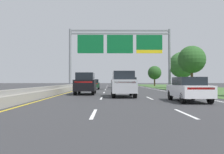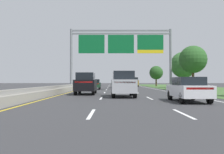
{
  "view_description": "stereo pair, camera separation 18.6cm",
  "coord_description": "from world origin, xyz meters",
  "px_view_note": "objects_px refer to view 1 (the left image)",
  "views": [
    {
      "loc": [
        -1.2,
        0.53,
        1.33
      ],
      "look_at": [
        -0.97,
        26.28,
        1.73
      ],
      "focal_mm": 39.61,
      "sensor_mm": 36.0,
      "label": 1
    },
    {
      "loc": [
        -1.02,
        0.53,
        1.33
      ],
      "look_at": [
        -0.97,
        26.28,
        1.73
      ],
      "focal_mm": 39.61,
      "sensor_mm": 36.0,
      "label": 2
    }
  ],
  "objects_px": {
    "car_darkgreen_left_lane_sedan": "(94,84)",
    "roadside_tree_distant": "(155,73)",
    "pickup_truck_navy": "(117,82)",
    "car_white_right_lane_sedan": "(188,89)",
    "roadside_tree_mid": "(192,60)",
    "car_gold_right_lane_suv": "(132,82)",
    "car_silver_centre_lane_suv": "(123,84)",
    "roadside_tree_far": "(182,65)",
    "overhead_sign_gantry": "(120,47)",
    "car_black_left_lane_suv": "(86,83)"
  },
  "relations": [
    {
      "from": "car_darkgreen_left_lane_sedan",
      "to": "roadside_tree_distant",
      "type": "xyz_separation_m",
      "value": [
        13.72,
        22.47,
        2.53
      ]
    },
    {
      "from": "pickup_truck_navy",
      "to": "car_white_right_lane_sedan",
      "type": "distance_m",
      "value": 32.84
    },
    {
      "from": "car_darkgreen_left_lane_sedan",
      "to": "roadside_tree_distant",
      "type": "bearing_deg",
      "value": -32.17
    },
    {
      "from": "car_white_right_lane_sedan",
      "to": "roadside_tree_mid",
      "type": "height_order",
      "value": "roadside_tree_mid"
    },
    {
      "from": "car_gold_right_lane_suv",
      "to": "roadside_tree_mid",
      "type": "height_order",
      "value": "roadside_tree_mid"
    },
    {
      "from": "car_silver_centre_lane_suv",
      "to": "roadside_tree_distant",
      "type": "relative_size",
      "value": 0.94
    },
    {
      "from": "car_darkgreen_left_lane_sedan",
      "to": "roadside_tree_far",
      "type": "bearing_deg",
      "value": -69.73
    },
    {
      "from": "car_darkgreen_left_lane_sedan",
      "to": "car_white_right_lane_sedan",
      "type": "distance_m",
      "value": 24.29
    },
    {
      "from": "overhead_sign_gantry",
      "to": "car_black_left_lane_suv",
      "type": "xyz_separation_m",
      "value": [
        -3.88,
        -12.02,
        -5.29
      ]
    },
    {
      "from": "car_silver_centre_lane_suv",
      "to": "roadside_tree_mid",
      "type": "relative_size",
      "value": 0.75
    },
    {
      "from": "roadside_tree_mid",
      "to": "car_darkgreen_left_lane_sedan",
      "type": "bearing_deg",
      "value": 163.93
    },
    {
      "from": "car_gold_right_lane_suv",
      "to": "car_silver_centre_lane_suv",
      "type": "bearing_deg",
      "value": 173.41
    },
    {
      "from": "car_black_left_lane_suv",
      "to": "car_white_right_lane_sedan",
      "type": "distance_m",
      "value": 11.32
    },
    {
      "from": "overhead_sign_gantry",
      "to": "car_darkgreen_left_lane_sedan",
      "type": "bearing_deg",
      "value": 148.24
    },
    {
      "from": "car_silver_centre_lane_suv",
      "to": "car_white_right_lane_sedan",
      "type": "relative_size",
      "value": 1.07
    },
    {
      "from": "car_silver_centre_lane_suv",
      "to": "car_black_left_lane_suv",
      "type": "height_order",
      "value": "same"
    },
    {
      "from": "car_white_right_lane_sedan",
      "to": "car_gold_right_lane_suv",
      "type": "bearing_deg",
      "value": -0.01
    },
    {
      "from": "pickup_truck_navy",
      "to": "car_darkgreen_left_lane_sedan",
      "type": "height_order",
      "value": "pickup_truck_navy"
    },
    {
      "from": "roadside_tree_mid",
      "to": "car_gold_right_lane_suv",
      "type": "bearing_deg",
      "value": 107.4
    },
    {
      "from": "roadside_tree_distant",
      "to": "pickup_truck_navy",
      "type": "bearing_deg",
      "value": -127.02
    },
    {
      "from": "pickup_truck_navy",
      "to": "car_black_left_lane_suv",
      "type": "distance_m",
      "value": 24.4
    },
    {
      "from": "overhead_sign_gantry",
      "to": "roadside_tree_distant",
      "type": "bearing_deg",
      "value": 68.84
    },
    {
      "from": "overhead_sign_gantry",
      "to": "car_silver_centre_lane_suv",
      "type": "height_order",
      "value": "overhead_sign_gantry"
    },
    {
      "from": "car_silver_centre_lane_suv",
      "to": "roadside_tree_mid",
      "type": "bearing_deg",
      "value": -37.24
    },
    {
      "from": "car_white_right_lane_sedan",
      "to": "roadside_tree_distant",
      "type": "xyz_separation_m",
      "value": [
        6.12,
        45.54,
        2.53
      ]
    },
    {
      "from": "car_gold_right_lane_suv",
      "to": "roadside_tree_distant",
      "type": "relative_size",
      "value": 0.93
    },
    {
      "from": "car_white_right_lane_sedan",
      "to": "roadside_tree_far",
      "type": "distance_m",
      "value": 30.47
    },
    {
      "from": "overhead_sign_gantry",
      "to": "car_gold_right_lane_suv",
      "type": "bearing_deg",
      "value": 79.51
    },
    {
      "from": "pickup_truck_navy",
      "to": "car_black_left_lane_suv",
      "type": "relative_size",
      "value": 1.15
    },
    {
      "from": "car_black_left_lane_suv",
      "to": "car_white_right_lane_sedan",
      "type": "xyz_separation_m",
      "value": [
        7.43,
        -8.54,
        -0.28
      ]
    },
    {
      "from": "pickup_truck_navy",
      "to": "roadside_tree_mid",
      "type": "xyz_separation_m",
      "value": [
        10.17,
        -13.65,
        3.26
      ]
    },
    {
      "from": "overhead_sign_gantry",
      "to": "car_darkgreen_left_lane_sedan",
      "type": "height_order",
      "value": "overhead_sign_gantry"
    },
    {
      "from": "overhead_sign_gantry",
      "to": "pickup_truck_navy",
      "type": "distance_m",
      "value": 13.2
    },
    {
      "from": "pickup_truck_navy",
      "to": "car_darkgreen_left_lane_sedan",
      "type": "distance_m",
      "value": 10.38
    },
    {
      "from": "car_black_left_lane_suv",
      "to": "roadside_tree_distant",
      "type": "xyz_separation_m",
      "value": [
        13.55,
        37.0,
        2.25
      ]
    },
    {
      "from": "car_black_left_lane_suv",
      "to": "roadside_tree_mid",
      "type": "distance_m",
      "value": 17.76
    },
    {
      "from": "car_darkgreen_left_lane_sedan",
      "to": "roadside_tree_mid",
      "type": "distance_m",
      "value": 15.15
    },
    {
      "from": "car_gold_right_lane_suv",
      "to": "roadside_tree_far",
      "type": "bearing_deg",
      "value": -142.77
    },
    {
      "from": "car_white_right_lane_sedan",
      "to": "overhead_sign_gantry",
      "type": "bearing_deg",
      "value": 9.81
    },
    {
      "from": "car_black_left_lane_suv",
      "to": "roadside_tree_far",
      "type": "bearing_deg",
      "value": -37.75
    },
    {
      "from": "car_gold_right_lane_suv",
      "to": "roadside_tree_mid",
      "type": "relative_size",
      "value": 0.75
    },
    {
      "from": "overhead_sign_gantry",
      "to": "roadside_tree_far",
      "type": "bearing_deg",
      "value": 36.16
    },
    {
      "from": "roadside_tree_mid",
      "to": "roadside_tree_far",
      "type": "height_order",
      "value": "roadside_tree_far"
    },
    {
      "from": "car_gold_right_lane_suv",
      "to": "car_silver_centre_lane_suv",
      "type": "height_order",
      "value": "same"
    },
    {
      "from": "car_darkgreen_left_lane_sedan",
      "to": "car_black_left_lane_suv",
      "type": "bearing_deg",
      "value": 179.92
    },
    {
      "from": "car_darkgreen_left_lane_sedan",
      "to": "roadside_tree_far",
      "type": "distance_m",
      "value": 17.27
    },
    {
      "from": "roadside_tree_far",
      "to": "roadside_tree_distant",
      "type": "xyz_separation_m",
      "value": [
        -2.08,
        16.4,
        -0.9
      ]
    },
    {
      "from": "car_black_left_lane_suv",
      "to": "car_darkgreen_left_lane_sedan",
      "type": "bearing_deg",
      "value": 0.11
    },
    {
      "from": "car_black_left_lane_suv",
      "to": "pickup_truck_navy",
      "type": "bearing_deg",
      "value": -9.58
    },
    {
      "from": "pickup_truck_navy",
      "to": "car_silver_centre_lane_suv",
      "type": "height_order",
      "value": "pickup_truck_navy"
    }
  ]
}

